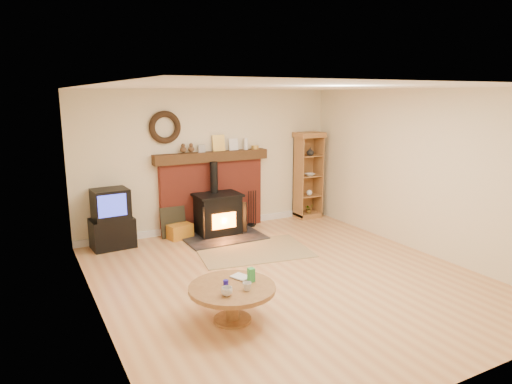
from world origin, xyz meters
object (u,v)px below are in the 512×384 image
wood_stove (218,215)px  coffee_table (232,293)px  tv_unit (112,220)px  curio_cabinet (308,175)px

wood_stove → coffee_table: wood_stove is taller
coffee_table → tv_unit: bearing=101.8°
wood_stove → tv_unit: 1.85m
wood_stove → coffee_table: size_ratio=1.43×
wood_stove → coffee_table: bearing=-110.8°
tv_unit → coffee_table: size_ratio=1.02×
wood_stove → coffee_table: (-1.16, -3.05, -0.03)m
curio_cabinet → coffee_table: 4.71m
curio_cabinet → coffee_table: bearing=-134.6°
tv_unit → coffee_table: bearing=-78.2°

